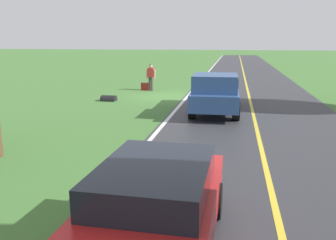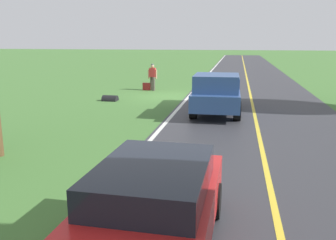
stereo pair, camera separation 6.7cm
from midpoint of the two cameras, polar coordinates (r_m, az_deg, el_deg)
ground_plane at (r=20.90m, az=0.51°, el=3.76°), size 200.00×200.00×0.00m
road_surface at (r=20.58m, az=13.24°, el=3.28°), size 7.48×120.00×0.00m
lane_edge_line at (r=20.74m, az=3.35°, el=3.68°), size 0.16×117.60×0.00m
lane_centre_line at (r=20.58m, az=13.24°, el=3.29°), size 0.14×117.60×0.00m
hitchhiker_walking at (r=23.48m, az=-2.38°, el=7.14°), size 0.62×0.53×1.75m
suitcase_carried at (r=23.61m, az=-3.40°, el=5.36°), size 0.47×0.23×0.49m
pickup_truck_passing at (r=16.21m, az=7.94°, el=4.49°), size 2.17×5.43×1.82m
sedan_ahead_same_lane at (r=5.57m, az=-2.35°, el=-13.84°), size 2.00×4.44×1.41m
drainage_culvert at (r=19.73m, az=-9.13°, el=3.06°), size 0.80×0.60×0.60m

